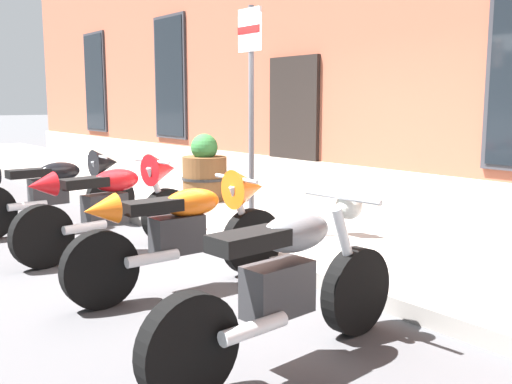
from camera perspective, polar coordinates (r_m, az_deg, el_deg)
The scene contains 8 objects.
ground_plane at distance 6.21m, azimuth -3.72°, elevation -6.08°, with size 140.00×140.00×0.00m, color #424244.
sidewalk at distance 7.06m, azimuth 5.75°, elevation -3.68°, with size 33.01×2.81×0.15m, color gray.
motorcycle_black_sport at distance 7.65m, azimuth -18.78°, elevation 0.44°, with size 0.62×2.19×0.99m.
motorcycle_red_sport at distance 6.31m, azimuth -13.59°, elevation -0.86°, with size 0.62×2.10×1.03m.
motorcycle_orange_sport at distance 5.01m, azimuth -6.39°, elevation -3.31°, with size 0.62×2.10×1.00m.
motorcycle_grey_naked at distance 3.57m, azimuth 3.00°, elevation -9.20°, with size 0.62×2.03×1.00m.
parking_sign at distance 6.23m, azimuth -0.53°, elevation 10.00°, with size 0.36×0.07×2.44m.
barrel_planter at distance 8.68m, azimuth -5.06°, elevation 1.89°, with size 0.69×0.69×0.99m.
Camera 1 is at (4.95, -3.38, 1.59)m, focal length 40.75 mm.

